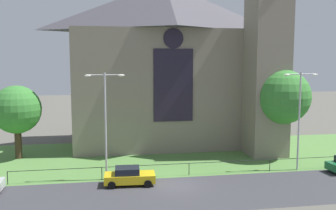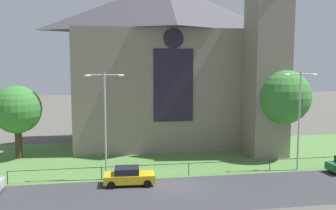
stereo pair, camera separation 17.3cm
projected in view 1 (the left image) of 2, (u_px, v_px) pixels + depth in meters
name	position (u px, v px, depth m)	size (l,w,h in m)	color
ground	(159.00, 155.00, 40.60)	(160.00, 160.00, 0.00)	#56544C
road_asphalt	(180.00, 193.00, 28.85)	(120.00, 8.00, 0.01)	#38383D
grass_verge	(162.00, 160.00, 38.64)	(120.00, 20.00, 0.01)	#517F3D
church_building	(172.00, 62.00, 45.70)	(23.20, 16.20, 26.00)	gray
iron_railing	(189.00, 165.00, 33.42)	(31.31, 0.07, 1.13)	black
tree_right_near	(283.00, 97.00, 39.21)	(5.82, 5.82, 9.48)	brown
tree_left_far	(17.00, 110.00, 38.88)	(5.10, 5.10, 7.82)	#423021
streetlamp_near	(105.00, 114.00, 31.55)	(3.37, 0.26, 9.36)	#B2B2B7
streetlamp_far	(299.00, 109.00, 34.49)	(3.37, 0.26, 9.33)	#B2B2B7
parked_car_yellow	(129.00, 176.00, 30.79)	(4.28, 2.19, 1.51)	gold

